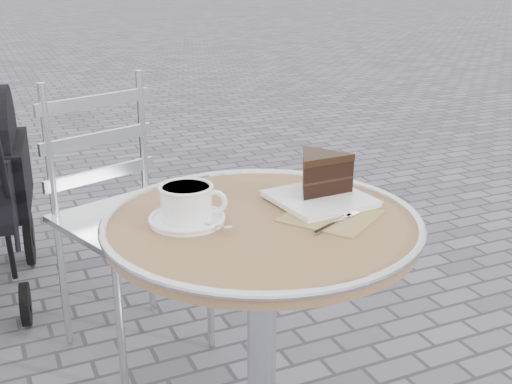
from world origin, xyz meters
name	(u,v)px	position (x,y,z in m)	size (l,w,h in m)	color
cafe_table	(262,285)	(0.00, 0.00, 0.57)	(0.72, 0.72, 0.74)	silver
cappuccino_set	(188,206)	(-0.16, 0.05, 0.77)	(0.17, 0.19, 0.08)	white
cake_plate_set	(321,179)	(0.18, 0.06, 0.78)	(0.28, 0.36, 0.11)	#9D7E56
bistro_chair	(114,185)	(-0.16, 0.83, 0.57)	(0.53, 0.53, 0.93)	silver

